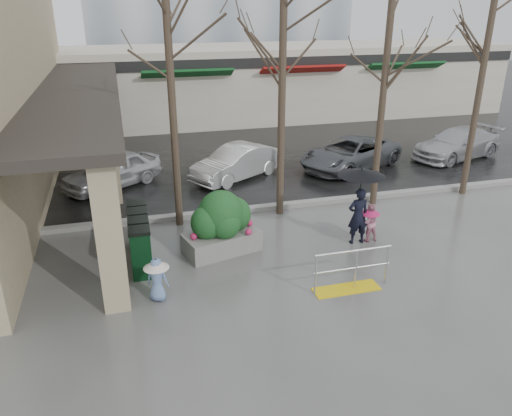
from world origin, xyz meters
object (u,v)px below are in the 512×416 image
car_a (112,170)px  car_b (237,163)px  child_blue (157,276)px  child_pink (369,220)px  tree_mideast (387,53)px  woman (360,197)px  tree_west (169,50)px  handrail (350,275)px  car_d (457,144)px  tree_midwest (283,42)px  planter (221,223)px  news_boxes (139,237)px  car_c (351,153)px  tree_east (489,33)px

car_a → car_b: bearing=52.1°
child_blue → car_b: car_b is taller
child_pink → child_blue: 6.19m
tree_mideast → woman: bearing=-126.0°
tree_west → child_blue: 6.12m
handrail → car_d: bearing=43.5°
car_b → car_a: bearing=-124.7°
tree_west → car_a: 6.26m
car_a → car_b: size_ratio=0.97×
handrail → tree_mideast: bearing=56.8°
woman → car_b: size_ratio=0.58×
handrail → child_pink: (1.64, 2.26, 0.24)m
tree_midwest → car_d: size_ratio=1.61×
car_a → car_d: same height
tree_mideast → car_d: tree_mideast is taller
handrail → car_a: car_a is taller
tree_mideast → car_b: (-3.83, 3.69, -4.23)m
tree_west → child_pink: 7.17m
handrail → child_pink: size_ratio=1.72×
child_blue → car_d: car_d is taller
planter → car_d: (11.59, 5.95, -0.20)m
handrail → woman: woman is taller
tree_west → news_boxes: bearing=-122.2°
woman → planter: woman is taller
handrail → car_c: (4.04, 8.51, 0.25)m
child_pink → child_blue: child_pink is taller
woman → child_pink: 0.84m
handrail → tree_mideast: (3.14, 4.80, 4.48)m
car_d → car_b: bearing=-105.6°
child_blue → car_c: bearing=-108.7°
woman → car_b: woman is taller
handrail → car_d: (9.11, 8.65, 0.25)m
car_c → car_b: bearing=-115.1°
woman → car_d: bearing=-139.2°
tree_west → news_boxes: tree_west is taller
tree_east → car_a: bearing=161.6°
handrail → tree_west: size_ratio=0.28×
car_a → tree_midwest: bearing=17.8°
tree_east → child_pink: 7.36m
tree_east → woman: 7.19m
news_boxes → car_d: 14.94m
car_a → car_b: 4.58m
woman → car_d: 10.18m
child_blue → handrail: bearing=-161.1°
car_c → car_d: 5.08m
car_a → child_pink: bearing=12.3°
car_a → tree_east: bearing=37.2°
planter → news_boxes: planter is taller
woman → child_pink: bearing=-171.7°
tree_west → car_c: size_ratio=1.50×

